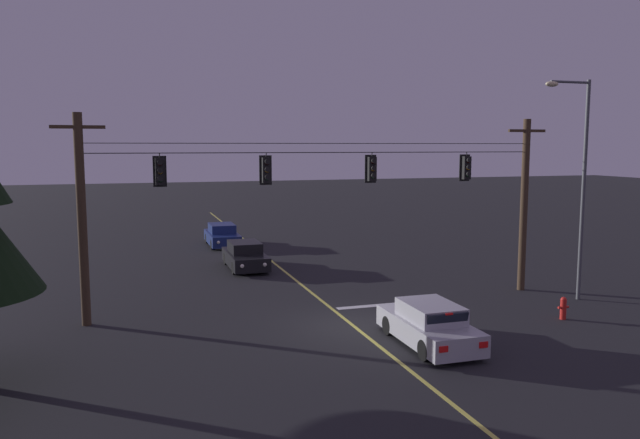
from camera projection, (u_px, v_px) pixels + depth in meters
ground_plane at (353, 326)px, 21.74m from camera, size 180.00×180.00×0.00m
lane_centre_stripe at (290, 275)px, 30.20m from camera, size 0.14×60.00×0.01m
stop_bar_paint at (377, 305)px, 24.51m from camera, size 3.40×0.36×0.01m
signal_span_assembly at (328, 208)px, 24.05m from camera, size 19.84×0.32×7.48m
traffic_light_leftmost at (160, 171)px, 21.96m from camera, size 0.48×0.41×1.22m
traffic_light_left_inner at (266, 170)px, 23.12m from camera, size 0.48×0.41×1.22m
traffic_light_centre at (372, 169)px, 24.40m from camera, size 0.48×0.41×1.22m
traffic_light_right_inner at (467, 168)px, 25.67m from camera, size 0.48×0.41×1.22m
car_waiting_near_lane at (429, 325)px, 19.58m from camera, size 1.80×4.33×1.39m
car_oncoming_lead at (245, 256)px, 31.84m from camera, size 1.80×4.42×1.39m
car_oncoming_trailing at (222, 236)px, 39.11m from camera, size 1.80×4.42×1.39m
street_lamp_corner at (579, 171)px, 24.77m from camera, size 2.11×0.30×8.95m
fire_hydrant at (563, 308)px, 22.50m from camera, size 0.44×0.22×0.84m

